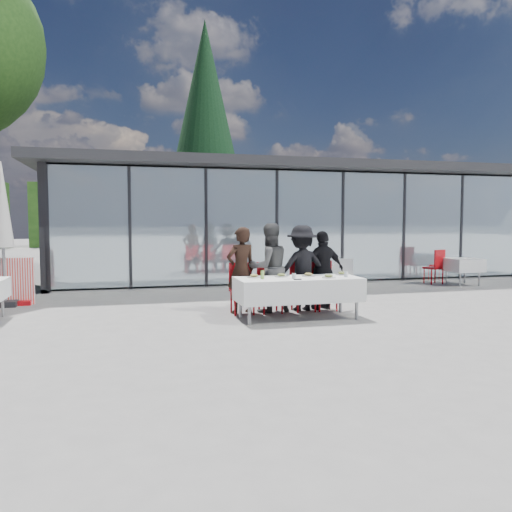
{
  "coord_description": "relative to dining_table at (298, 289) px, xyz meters",
  "views": [
    {
      "loc": [
        -2.96,
        -9.02,
        1.78
      ],
      "look_at": [
        -0.29,
        1.2,
        1.04
      ],
      "focal_mm": 35.0,
      "sensor_mm": 36.0,
      "label": 1
    }
  ],
  "objects": [
    {
      "name": "ground",
      "position": [
        -0.07,
        0.48,
        -0.54
      ],
      "size": [
        90.0,
        90.0,
        0.0
      ],
      "primitive_type": "plane",
      "color": "gray",
      "rests_on": "ground"
    },
    {
      "name": "pavilion",
      "position": [
        1.94,
        8.64,
        1.61
      ],
      "size": [
        14.8,
        8.8,
        3.44
      ],
      "color": "gray",
      "rests_on": "ground"
    },
    {
      "name": "treeline",
      "position": [
        -2.07,
        28.48,
        1.66
      ],
      "size": [
        62.5,
        2.0,
        4.4
      ],
      "color": "#1A3A12",
      "rests_on": "ground"
    },
    {
      "name": "dining_table",
      "position": [
        0.0,
        0.0,
        0.0
      ],
      "size": [
        2.26,
        0.96,
        0.75
      ],
      "color": "white",
      "rests_on": "ground"
    },
    {
      "name": "diner_a",
      "position": [
        -0.89,
        0.76,
        0.29
      ],
      "size": [
        0.75,
        0.75,
        1.66
      ],
      "primitive_type": "imported",
      "rotation": [
        0.0,
        0.0,
        3.42
      ],
      "color": "black",
      "rests_on": "ground"
    },
    {
      "name": "diner_chair_a",
      "position": [
        -0.89,
        0.75,
        -0.0
      ],
      "size": [
        0.44,
        0.44,
        0.97
      ],
      "color": "red",
      "rests_on": "ground"
    },
    {
      "name": "diner_b",
      "position": [
        -0.33,
        0.76,
        0.33
      ],
      "size": [
        0.97,
        0.97,
        1.73
      ],
      "primitive_type": "imported",
      "rotation": [
        0.0,
        0.0,
        3.31
      ],
      "color": "#4A4A4A",
      "rests_on": "ground"
    },
    {
      "name": "diner_chair_b",
      "position": [
        -0.33,
        0.75,
        -0.0
      ],
      "size": [
        0.44,
        0.44,
        0.97
      ],
      "color": "red",
      "rests_on": "ground"
    },
    {
      "name": "diner_c",
      "position": [
        0.35,
        0.76,
        0.31
      ],
      "size": [
        1.13,
        1.13,
        1.7
      ],
      "primitive_type": "imported",
      "rotation": [
        0.0,
        0.0,
        3.17
      ],
      "color": "black",
      "rests_on": "ground"
    },
    {
      "name": "diner_chair_c",
      "position": [
        0.35,
        0.75,
        -0.0
      ],
      "size": [
        0.44,
        0.44,
        0.97
      ],
      "color": "red",
      "rests_on": "ground"
    },
    {
      "name": "diner_d",
      "position": [
        0.8,
        0.76,
        0.25
      ],
      "size": [
        1.08,
        1.08,
        1.58
      ],
      "primitive_type": "imported",
      "rotation": [
        0.0,
        0.0,
        3.32
      ],
      "color": "black",
      "rests_on": "ground"
    },
    {
      "name": "diner_chair_d",
      "position": [
        0.8,
        0.75,
        -0.0
      ],
      "size": [
        0.44,
        0.44,
        0.97
      ],
      "color": "red",
      "rests_on": "ground"
    },
    {
      "name": "plate_a",
      "position": [
        -0.78,
        0.19,
        0.24
      ],
      "size": [
        0.25,
        0.25,
        0.07
      ],
      "color": "silver",
      "rests_on": "dining_table"
    },
    {
      "name": "plate_b",
      "position": [
        -0.27,
        0.17,
        0.24
      ],
      "size": [
        0.25,
        0.25,
        0.07
      ],
      "color": "silver",
      "rests_on": "dining_table"
    },
    {
      "name": "plate_c",
      "position": [
        0.25,
        0.14,
        0.24
      ],
      "size": [
        0.25,
        0.25,
        0.07
      ],
      "color": "silver",
      "rests_on": "dining_table"
    },
    {
      "name": "plate_d",
      "position": [
        0.96,
        0.2,
        0.24
      ],
      "size": [
        0.25,
        0.25,
        0.07
      ],
      "color": "silver",
      "rests_on": "dining_table"
    },
    {
      "name": "plate_extra",
      "position": [
        0.51,
        -0.2,
        0.24
      ],
      "size": [
        0.25,
        0.25,
        0.07
      ],
      "color": "silver",
      "rests_on": "dining_table"
    },
    {
      "name": "juice_bottle",
      "position": [
        -0.69,
        -0.06,
        0.29
      ],
      "size": [
        0.06,
        0.06,
        0.15
      ],
      "primitive_type": "cylinder",
      "color": "#91C251",
      "rests_on": "dining_table"
    },
    {
      "name": "drinking_glasses",
      "position": [
        0.37,
        -0.15,
        0.26
      ],
      "size": [
        1.09,
        0.1,
        0.1
      ],
      "color": "silver",
      "rests_on": "dining_table"
    },
    {
      "name": "folded_eyeglasses",
      "position": [
        -0.12,
        -0.32,
        0.22
      ],
      "size": [
        0.14,
        0.03,
        0.01
      ],
      "primitive_type": "cube",
      "color": "black",
      "rests_on": "dining_table"
    },
    {
      "name": "spare_table_right",
      "position": [
        6.04,
        3.37,
        0.02
      ],
      "size": [
        0.86,
        0.86,
        0.74
      ],
      "color": "white",
      "rests_on": "ground"
    },
    {
      "name": "spare_chair_a",
      "position": [
        5.86,
        4.76,
        -0.0
      ],
      "size": [
        0.55,
        0.55,
        0.97
      ],
      "color": "red",
      "rests_on": "ground"
    },
    {
      "name": "spare_chair_b",
      "position": [
        5.45,
        3.74,
        -0.0
      ],
      "size": [
        0.56,
        0.56,
        0.97
      ],
      "color": "red",
      "rests_on": "ground"
    },
    {
      "name": "market_umbrella",
      "position": [
        -5.5,
        2.77,
        1.4
      ],
      "size": [
        0.5,
        0.5,
        3.0
      ],
      "color": "black",
      "rests_on": "ground"
    },
    {
      "name": "lounger",
      "position": [
        2.73,
        4.03,
        -0.28
      ],
      "size": [
        1.05,
        1.46,
        0.72
      ],
      "color": "white",
      "rests_on": "ground"
    },
    {
      "name": "conifer_tree",
      "position": [
        0.43,
        13.48,
        5.45
      ],
      "size": [
        4.0,
        4.0,
        10.5
      ],
      "color": "#382316",
      "rests_on": "ground"
    }
  ]
}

